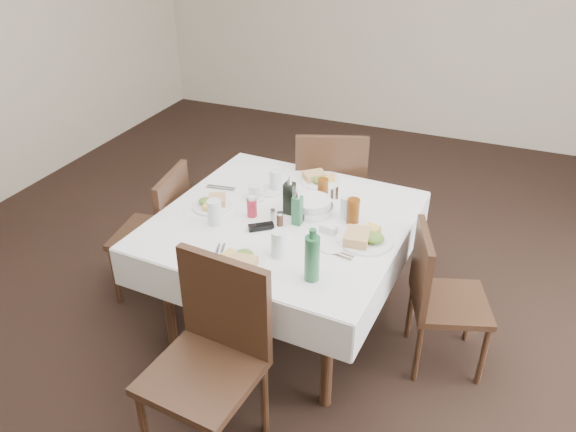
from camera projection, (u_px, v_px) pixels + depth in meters
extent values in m
plane|color=black|center=(298.00, 328.00, 3.49)|extent=(7.00, 7.00, 0.00)
cube|color=beige|center=(429.00, 0.00, 5.57)|extent=(6.00, 0.04, 2.80)
cylinder|color=black|center=(168.00, 299.00, 3.18)|extent=(0.06, 0.06, 0.72)
cylinder|color=black|center=(252.00, 220.00, 3.93)|extent=(0.06, 0.06, 0.72)
cylinder|color=black|center=(328.00, 353.00, 2.81)|extent=(0.06, 0.06, 0.72)
cylinder|color=black|center=(386.00, 254.00, 3.57)|extent=(0.06, 0.06, 0.72)
cube|color=black|center=(283.00, 222.00, 3.18)|extent=(1.29, 1.29, 0.03)
cube|color=white|center=(283.00, 219.00, 3.17)|extent=(1.42, 1.42, 0.01)
cube|color=white|center=(328.00, 187.00, 3.75)|extent=(1.34, 0.09, 0.22)
cube|color=white|center=(222.00, 302.00, 2.71)|extent=(1.34, 0.09, 0.22)
cube|color=white|center=(397.00, 265.00, 2.97)|extent=(0.09, 1.34, 0.22)
cube|color=white|center=(187.00, 210.00, 3.48)|extent=(0.09, 1.34, 0.22)
cube|color=black|center=(329.00, 192.00, 4.03)|extent=(0.60, 0.60, 0.04)
cube|color=black|center=(331.00, 173.00, 3.71)|extent=(0.46, 0.20, 0.52)
cylinder|color=black|center=(354.00, 208.00, 4.31)|extent=(0.04, 0.04, 0.48)
cylinder|color=black|center=(357.00, 236.00, 3.96)|extent=(0.04, 0.04, 0.48)
cylinder|color=black|center=(301.00, 206.00, 4.33)|extent=(0.04, 0.04, 0.48)
cylinder|color=black|center=(300.00, 235.00, 3.98)|extent=(0.04, 0.04, 0.48)
cube|color=black|center=(202.00, 376.00, 2.52)|extent=(0.51, 0.51, 0.04)
cube|color=black|center=(225.00, 304.00, 2.55)|extent=(0.47, 0.09, 0.51)
cylinder|color=black|center=(144.00, 427.00, 2.57)|extent=(0.04, 0.04, 0.48)
cylinder|color=black|center=(196.00, 369.00, 2.88)|extent=(0.04, 0.04, 0.48)
cylinder|color=black|center=(265.00, 398.00, 2.71)|extent=(0.04, 0.04, 0.48)
cube|color=black|center=(450.00, 303.00, 3.07)|extent=(0.51, 0.51, 0.04)
cube|color=black|center=(421.00, 269.00, 2.97)|extent=(0.16, 0.39, 0.44)
cylinder|color=black|center=(483.00, 355.00, 3.01)|extent=(0.03, 0.03, 0.41)
cylinder|color=black|center=(418.00, 352.00, 3.03)|extent=(0.03, 0.03, 0.41)
cylinder|color=black|center=(470.00, 313.00, 3.31)|extent=(0.03, 0.03, 0.41)
cylinder|color=black|center=(410.00, 310.00, 3.33)|extent=(0.03, 0.03, 0.41)
cube|color=black|center=(150.00, 235.00, 3.62)|extent=(0.48, 0.48, 0.04)
cube|color=black|center=(174.00, 208.00, 3.46)|extent=(0.10, 0.43, 0.46)
cylinder|color=black|center=(141.00, 244.00, 3.92)|extent=(0.03, 0.03, 0.43)
cylinder|color=black|center=(190.00, 252.00, 3.84)|extent=(0.03, 0.03, 0.43)
cylinder|color=black|center=(115.00, 275.00, 3.61)|extent=(0.03, 0.03, 0.43)
cylinder|color=black|center=(168.00, 283.00, 3.54)|extent=(0.03, 0.03, 0.43)
cylinder|color=white|center=(320.00, 181.00, 3.55)|extent=(0.26, 0.26, 0.01)
cube|color=#B67F49|center=(314.00, 176.00, 3.55)|extent=(0.17, 0.17, 0.04)
cube|color=gold|center=(328.00, 178.00, 3.53)|extent=(0.10, 0.09, 0.03)
ellipsoid|color=#3B711C|center=(321.00, 180.00, 3.50)|extent=(0.10, 0.09, 0.04)
cylinder|color=white|center=(239.00, 263.00, 2.77)|extent=(0.25, 0.25, 0.01)
cube|color=#B67F49|center=(242.00, 263.00, 2.73)|extent=(0.14, 0.12, 0.04)
cube|color=gold|center=(232.00, 256.00, 2.79)|extent=(0.10, 0.08, 0.03)
ellipsoid|color=#3B711C|center=(245.00, 255.00, 2.79)|extent=(0.09, 0.08, 0.04)
cylinder|color=white|center=(365.00, 240.00, 2.96)|extent=(0.30, 0.30, 0.02)
cube|color=#B67F49|center=(357.00, 237.00, 2.92)|extent=(0.14, 0.17, 0.05)
cube|color=gold|center=(370.00, 231.00, 2.98)|extent=(0.10, 0.12, 0.04)
ellipsoid|color=#3B711C|center=(374.00, 238.00, 2.91)|extent=(0.11, 0.10, 0.05)
cylinder|color=white|center=(212.00, 206.00, 3.27)|extent=(0.23, 0.23, 0.01)
cube|color=#B67F49|center=(217.00, 200.00, 3.28)|extent=(0.14, 0.15, 0.04)
cube|color=gold|center=(209.00, 206.00, 3.22)|extent=(0.07, 0.08, 0.03)
ellipsoid|color=#3B711C|center=(206.00, 201.00, 3.27)|extent=(0.09, 0.08, 0.04)
cylinder|color=white|center=(270.00, 191.00, 3.43)|extent=(0.16, 0.16, 0.01)
cylinder|color=white|center=(332.00, 247.00, 2.90)|extent=(0.14, 0.14, 0.01)
cylinder|color=silver|center=(275.00, 180.00, 3.43)|extent=(0.07, 0.07, 0.13)
cylinder|color=silver|center=(279.00, 244.00, 2.81)|extent=(0.08, 0.08, 0.14)
cylinder|color=silver|center=(347.00, 208.00, 3.13)|extent=(0.07, 0.07, 0.13)
cylinder|color=silver|center=(215.00, 212.00, 3.08)|extent=(0.08, 0.08, 0.14)
cylinder|color=#6A340D|center=(323.00, 189.00, 3.32)|extent=(0.06, 0.06, 0.13)
cylinder|color=#6A340D|center=(353.00, 211.00, 3.09)|extent=(0.07, 0.07, 0.15)
cylinder|color=silver|center=(312.00, 208.00, 3.22)|extent=(0.24, 0.24, 0.04)
cylinder|color=white|center=(312.00, 203.00, 3.20)|extent=(0.22, 0.22, 0.05)
cube|color=black|center=(289.00, 198.00, 3.17)|extent=(0.06, 0.06, 0.19)
cone|color=silver|center=(289.00, 179.00, 3.11)|extent=(0.03, 0.03, 0.05)
cube|color=#27643C|center=(297.00, 210.00, 3.07)|extent=(0.05, 0.05, 0.17)
cone|color=silver|center=(297.00, 193.00, 3.02)|extent=(0.03, 0.03, 0.05)
cylinder|color=#A91E31|center=(252.00, 208.00, 3.16)|extent=(0.06, 0.06, 0.10)
cylinder|color=white|center=(252.00, 198.00, 3.13)|extent=(0.04, 0.04, 0.02)
cylinder|color=white|center=(273.00, 216.00, 3.13)|extent=(0.03, 0.03, 0.06)
cylinder|color=silver|center=(273.00, 210.00, 3.11)|extent=(0.03, 0.03, 0.01)
cylinder|color=#402519|center=(280.00, 220.00, 3.08)|extent=(0.04, 0.04, 0.07)
cylinder|color=silver|center=(280.00, 213.00, 3.06)|extent=(0.04, 0.04, 0.01)
cylinder|color=white|center=(255.00, 198.00, 3.36)|extent=(0.12, 0.12, 0.01)
cylinder|color=white|center=(255.00, 191.00, 3.34)|extent=(0.07, 0.07, 0.08)
cylinder|color=black|center=(254.00, 187.00, 3.33)|extent=(0.06, 0.06, 0.01)
torus|color=white|center=(262.00, 190.00, 3.36)|extent=(0.04, 0.05, 0.05)
cube|color=black|center=(261.00, 227.00, 3.05)|extent=(0.14, 0.12, 0.03)
cylinder|color=#27643C|center=(312.00, 258.00, 2.62)|extent=(0.07, 0.07, 0.23)
cylinder|color=#27643C|center=(313.00, 234.00, 2.55)|extent=(0.03, 0.03, 0.04)
cube|color=white|center=(329.00, 229.00, 3.02)|extent=(0.10, 0.07, 0.04)
cube|color=pink|center=(329.00, 228.00, 3.02)|extent=(0.07, 0.05, 0.02)
cube|color=silver|center=(332.00, 192.00, 3.42)|extent=(0.07, 0.18, 0.01)
cube|color=silver|center=(337.00, 193.00, 3.42)|extent=(0.07, 0.18, 0.01)
cube|color=silver|center=(222.00, 253.00, 2.86)|extent=(0.07, 0.16, 0.01)
cube|color=silver|center=(217.00, 252.00, 2.86)|extent=(0.07, 0.16, 0.01)
cube|color=silver|center=(335.00, 255.00, 2.84)|extent=(0.18, 0.05, 0.01)
cube|color=silver|center=(338.00, 252.00, 2.86)|extent=(0.18, 0.05, 0.01)
cube|color=silver|center=(221.00, 187.00, 3.48)|extent=(0.18, 0.04, 0.01)
cube|color=silver|center=(220.00, 189.00, 3.46)|extent=(0.18, 0.04, 0.01)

